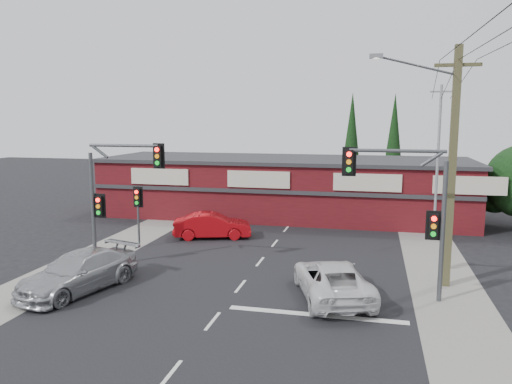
% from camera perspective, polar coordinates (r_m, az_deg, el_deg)
% --- Properties ---
extents(ground, '(120.00, 120.00, 0.00)m').
position_cam_1_polar(ground, '(20.77, -2.44, -11.52)').
color(ground, black).
rests_on(ground, ground).
extents(road_strip, '(14.00, 70.00, 0.01)m').
position_cam_1_polar(road_strip, '(25.38, 0.64, -7.77)').
color(road_strip, black).
rests_on(road_strip, ground).
extents(verge_left, '(3.00, 70.00, 0.02)m').
position_cam_1_polar(verge_left, '(28.40, -16.45, -6.35)').
color(verge_left, gray).
rests_on(verge_left, ground).
extents(verge_right, '(3.00, 70.00, 0.02)m').
position_cam_1_polar(verge_right, '(25.02, 20.22, -8.53)').
color(verge_right, gray).
rests_on(verge_right, ground).
extents(stop_line, '(6.50, 0.35, 0.01)m').
position_cam_1_polar(stop_line, '(18.77, 6.93, -13.77)').
color(stop_line, silver).
rests_on(stop_line, ground).
extents(white_suv, '(3.96, 5.86, 1.49)m').
position_cam_1_polar(white_suv, '(20.32, 8.69, -9.85)').
color(white_suv, silver).
rests_on(white_suv, ground).
extents(silver_suv, '(3.64, 5.88, 1.59)m').
position_cam_1_polar(silver_suv, '(22.10, -19.63, -8.61)').
color(silver_suv, '#ACAEB1').
rests_on(silver_suv, ground).
extents(red_sedan, '(4.85, 2.86, 1.51)m').
position_cam_1_polar(red_sedan, '(29.88, -5.02, -3.84)').
color(red_sedan, '#B70B11').
rests_on(red_sedan, ground).
extents(lane_dashes, '(0.12, 31.82, 0.01)m').
position_cam_1_polar(lane_dashes, '(18.19, -4.98, -14.47)').
color(lane_dashes, silver).
rests_on(lane_dashes, ground).
extents(shop_building, '(27.30, 8.40, 4.22)m').
position_cam_1_polar(shop_building, '(36.66, 3.22, 0.65)').
color(shop_building, '#4B0F14').
rests_on(shop_building, ground).
extents(conifer_near, '(1.80, 1.80, 9.25)m').
position_cam_1_polar(conifer_near, '(42.86, 10.87, 6.13)').
color(conifer_near, '#2D2116').
rests_on(conifer_near, ground).
extents(conifer_far, '(1.80, 1.80, 9.25)m').
position_cam_1_polar(conifer_far, '(44.85, 15.48, 6.07)').
color(conifer_far, '#2D2116').
rests_on(conifer_far, ground).
extents(traffic_mast_left, '(3.77, 0.27, 5.97)m').
position_cam_1_polar(traffic_mast_left, '(24.08, -16.06, 0.57)').
color(traffic_mast_left, '#47494C').
rests_on(traffic_mast_left, ground).
extents(traffic_mast_right, '(3.96, 0.27, 5.97)m').
position_cam_1_polar(traffic_mast_right, '(20.10, 17.50, -0.95)').
color(traffic_mast_right, '#47494C').
rests_on(traffic_mast_right, ground).
extents(pedestal_signal, '(0.55, 0.27, 3.38)m').
position_cam_1_polar(pedestal_signal, '(28.16, -13.35, -1.36)').
color(pedestal_signal, '#47494C').
rests_on(pedestal_signal, ground).
extents(utility_pole, '(4.38, 0.59, 10.00)m').
position_cam_1_polar(utility_pole, '(22.05, 21.20, 3.47)').
color(utility_pole, brown).
rests_on(utility_pole, ground).
extents(steel_pole, '(1.20, 0.16, 9.00)m').
position_cam_1_polar(steel_pole, '(31.10, 20.05, 3.53)').
color(steel_pole, gray).
rests_on(steel_pole, ground).
extents(power_lines, '(2.01, 29.00, 1.22)m').
position_cam_1_polar(power_lines, '(16.74, 24.87, 14.38)').
color(power_lines, black).
rests_on(power_lines, ground).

